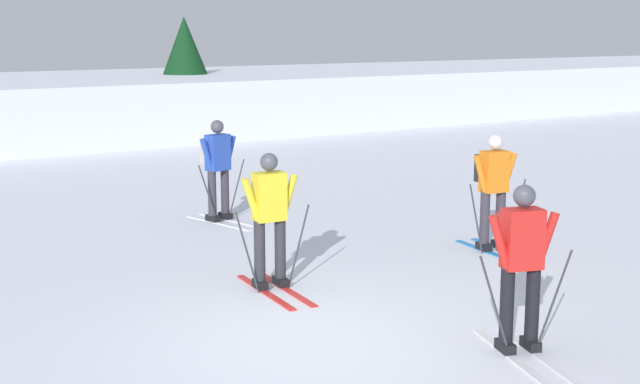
% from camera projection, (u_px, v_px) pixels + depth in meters
% --- Properties ---
extents(ground_plane, '(120.00, 120.00, 0.00)m').
position_uv_depth(ground_plane, '(313.00, 346.00, 8.96)').
color(ground_plane, silver).
extents(skier_orange, '(1.00, 1.63, 1.71)m').
position_uv_depth(skier_orange, '(493.00, 186.00, 12.68)').
color(skier_orange, '#237AC6').
rests_on(skier_orange, ground).
extents(skier_red, '(0.96, 1.63, 1.71)m').
position_uv_depth(skier_red, '(521.00, 259.00, 8.65)').
color(skier_red, silver).
rests_on(skier_red, ground).
extents(skier_yellow, '(1.00, 1.63, 1.71)m').
position_uv_depth(skier_yellow, '(270.00, 217.00, 10.78)').
color(skier_yellow, red).
rests_on(skier_yellow, ground).
extents(skier_blue, '(0.98, 1.64, 1.71)m').
position_uv_depth(skier_blue, '(217.00, 165.00, 14.61)').
color(skier_blue, silver).
rests_on(skier_blue, ground).
extents(conifer_far_right, '(2.11, 2.11, 3.59)m').
position_uv_depth(conifer_far_right, '(185.00, 58.00, 28.55)').
color(conifer_far_right, '#513823').
rests_on(conifer_far_right, ground).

